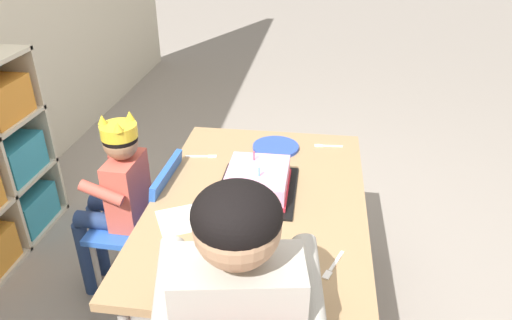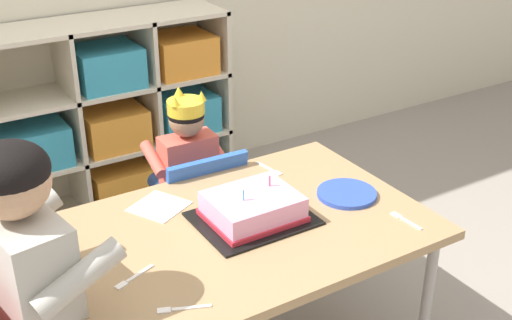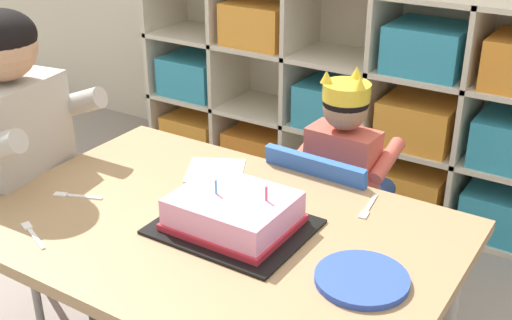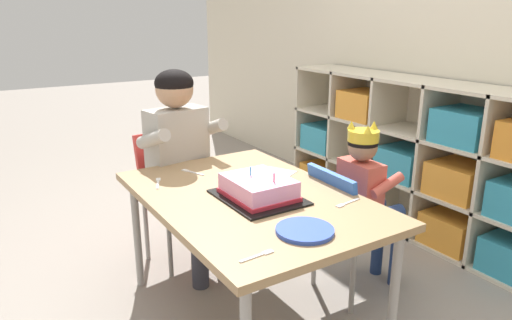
{
  "view_description": "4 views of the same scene",
  "coord_description": "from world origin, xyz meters",
  "px_view_note": "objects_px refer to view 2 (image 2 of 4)",
  "views": [
    {
      "loc": [
        -1.44,
        -0.19,
        1.54
      ],
      "look_at": [
        0.06,
        0.02,
        0.71
      ],
      "focal_mm": 33.4,
      "sensor_mm": 36.0,
      "label": 1
    },
    {
      "loc": [
        -0.88,
        -1.52,
        1.67
      ],
      "look_at": [
        0.09,
        0.06,
        0.76
      ],
      "focal_mm": 46.37,
      "sensor_mm": 36.0,
      "label": 2
    },
    {
      "loc": [
        0.82,
        -1.1,
        1.4
      ],
      "look_at": [
        0.09,
        0.05,
        0.76
      ],
      "focal_mm": 45.81,
      "sensor_mm": 36.0,
      "label": 3
    },
    {
      "loc": [
        1.55,
        -0.94,
        1.29
      ],
      "look_at": [
        0.09,
        -0.02,
        0.76
      ],
      "focal_mm": 33.03,
      "sensor_mm": 36.0,
      "label": 4
    }
  ],
  "objects_px": {
    "activity_table": "(241,237)",
    "classroom_chair_blue": "(197,207)",
    "child_with_crown": "(184,164)",
    "fork_near_child_seat": "(270,169)",
    "fork_at_table_front_edge": "(404,220)",
    "adult_helper_seated": "(52,274)",
    "birthday_cake_on_tray": "(253,209)",
    "paper_plate_stack": "(347,194)",
    "fork_scattered_mid_table": "(181,309)",
    "fork_by_napkin": "(132,278)"
  },
  "relations": [
    {
      "from": "classroom_chair_blue",
      "to": "fork_near_child_seat",
      "type": "distance_m",
      "value": 0.35
    },
    {
      "from": "classroom_chair_blue",
      "to": "paper_plate_stack",
      "type": "relative_size",
      "value": 3.19
    },
    {
      "from": "adult_helper_seated",
      "to": "classroom_chair_blue",
      "type": "bearing_deg",
      "value": -62.65
    },
    {
      "from": "fork_at_table_front_edge",
      "to": "activity_table",
      "type": "bearing_deg",
      "value": -121.52
    },
    {
      "from": "adult_helper_seated",
      "to": "fork_scattered_mid_table",
      "type": "height_order",
      "value": "adult_helper_seated"
    },
    {
      "from": "child_with_crown",
      "to": "paper_plate_stack",
      "type": "height_order",
      "value": "child_with_crown"
    },
    {
      "from": "activity_table",
      "to": "birthday_cake_on_tray",
      "type": "xyz_separation_m",
      "value": [
        0.05,
        0.01,
        0.08
      ]
    },
    {
      "from": "fork_near_child_seat",
      "to": "fork_at_table_front_edge",
      "type": "bearing_deg",
      "value": -169.81
    },
    {
      "from": "fork_near_child_seat",
      "to": "fork_at_table_front_edge",
      "type": "relative_size",
      "value": 1.07
    },
    {
      "from": "classroom_chair_blue",
      "to": "birthday_cake_on_tray",
      "type": "bearing_deg",
      "value": 87.85
    },
    {
      "from": "child_with_crown",
      "to": "fork_near_child_seat",
      "type": "xyz_separation_m",
      "value": [
        0.2,
        -0.31,
        0.06
      ]
    },
    {
      "from": "child_with_crown",
      "to": "fork_scattered_mid_table",
      "type": "xyz_separation_m",
      "value": [
        -0.42,
        -0.85,
        0.06
      ]
    },
    {
      "from": "child_with_crown",
      "to": "birthday_cake_on_tray",
      "type": "relative_size",
      "value": 2.36
    },
    {
      "from": "adult_helper_seated",
      "to": "fork_at_table_front_edge",
      "type": "bearing_deg",
      "value": -111.05
    },
    {
      "from": "activity_table",
      "to": "fork_near_child_seat",
      "type": "distance_m",
      "value": 0.4
    },
    {
      "from": "classroom_chair_blue",
      "to": "fork_at_table_front_edge",
      "type": "xyz_separation_m",
      "value": [
        0.37,
        -0.72,
        0.2
      ]
    },
    {
      "from": "fork_by_napkin",
      "to": "fork_at_table_front_edge",
      "type": "distance_m",
      "value": 0.86
    },
    {
      "from": "birthday_cake_on_tray",
      "to": "fork_by_napkin",
      "type": "height_order",
      "value": "birthday_cake_on_tray"
    },
    {
      "from": "fork_by_napkin",
      "to": "paper_plate_stack",
      "type": "bearing_deg",
      "value": -16.87
    },
    {
      "from": "classroom_chair_blue",
      "to": "paper_plate_stack",
      "type": "xyz_separation_m",
      "value": [
        0.32,
        -0.5,
        0.2
      ]
    },
    {
      "from": "activity_table",
      "to": "classroom_chair_blue",
      "type": "height_order",
      "value": "classroom_chair_blue"
    },
    {
      "from": "child_with_crown",
      "to": "fork_near_child_seat",
      "type": "height_order",
      "value": "child_with_crown"
    },
    {
      "from": "fork_near_child_seat",
      "to": "fork_scattered_mid_table",
      "type": "relative_size",
      "value": 0.99
    },
    {
      "from": "birthday_cake_on_tray",
      "to": "fork_at_table_front_edge",
      "type": "height_order",
      "value": "birthday_cake_on_tray"
    },
    {
      "from": "activity_table",
      "to": "child_with_crown",
      "type": "distance_m",
      "value": 0.59
    },
    {
      "from": "activity_table",
      "to": "classroom_chair_blue",
      "type": "bearing_deg",
      "value": 80.06
    },
    {
      "from": "paper_plate_stack",
      "to": "fork_scattered_mid_table",
      "type": "distance_m",
      "value": 0.78
    },
    {
      "from": "fork_by_napkin",
      "to": "adult_helper_seated",
      "type": "bearing_deg",
      "value": 144.53
    },
    {
      "from": "activity_table",
      "to": "fork_at_table_front_edge",
      "type": "distance_m",
      "value": 0.52
    },
    {
      "from": "activity_table",
      "to": "birthday_cake_on_tray",
      "type": "relative_size",
      "value": 3.22
    },
    {
      "from": "fork_near_child_seat",
      "to": "fork_by_napkin",
      "type": "xyz_separation_m",
      "value": [
        -0.68,
        -0.36,
        0.0
      ]
    },
    {
      "from": "child_with_crown",
      "to": "fork_by_napkin",
      "type": "height_order",
      "value": "child_with_crown"
    },
    {
      "from": "classroom_chair_blue",
      "to": "adult_helper_seated",
      "type": "relative_size",
      "value": 0.62
    },
    {
      "from": "classroom_chair_blue",
      "to": "birthday_cake_on_tray",
      "type": "distance_m",
      "value": 0.52
    },
    {
      "from": "fork_near_child_seat",
      "to": "paper_plate_stack",
      "type": "bearing_deg",
      "value": -166.85
    },
    {
      "from": "classroom_chair_blue",
      "to": "fork_at_table_front_edge",
      "type": "distance_m",
      "value": 0.83
    },
    {
      "from": "activity_table",
      "to": "classroom_chair_blue",
      "type": "relative_size",
      "value": 1.8
    },
    {
      "from": "fork_near_child_seat",
      "to": "fork_at_table_front_edge",
      "type": "distance_m",
      "value": 0.54
    },
    {
      "from": "activity_table",
      "to": "fork_at_table_front_edge",
      "type": "bearing_deg",
      "value": -28.0
    },
    {
      "from": "classroom_chair_blue",
      "to": "child_with_crown",
      "type": "xyz_separation_m",
      "value": [
        0.0,
        0.11,
        0.14
      ]
    },
    {
      "from": "activity_table",
      "to": "classroom_chair_blue",
      "type": "xyz_separation_m",
      "value": [
        0.08,
        0.48,
        -0.15
      ]
    },
    {
      "from": "paper_plate_stack",
      "to": "classroom_chair_blue",
      "type": "bearing_deg",
      "value": 122.35
    },
    {
      "from": "child_with_crown",
      "to": "paper_plate_stack",
      "type": "xyz_separation_m",
      "value": [
        0.31,
        -0.61,
        0.07
      ]
    },
    {
      "from": "activity_table",
      "to": "child_with_crown",
      "type": "bearing_deg",
      "value": 81.55
    },
    {
      "from": "adult_helper_seated",
      "to": "birthday_cake_on_tray",
      "type": "relative_size",
      "value": 2.91
    },
    {
      "from": "activity_table",
      "to": "fork_by_napkin",
      "type": "relative_size",
      "value": 8.76
    },
    {
      "from": "fork_by_napkin",
      "to": "classroom_chair_blue",
      "type": "bearing_deg",
      "value": 28.41
    },
    {
      "from": "birthday_cake_on_tray",
      "to": "fork_scattered_mid_table",
      "type": "bearing_deg",
      "value": -144.19
    },
    {
      "from": "paper_plate_stack",
      "to": "birthday_cake_on_tray",
      "type": "bearing_deg",
      "value": 174.4
    },
    {
      "from": "fork_scattered_mid_table",
      "to": "activity_table",
      "type": "bearing_deg",
      "value": 60.9
    }
  ]
}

